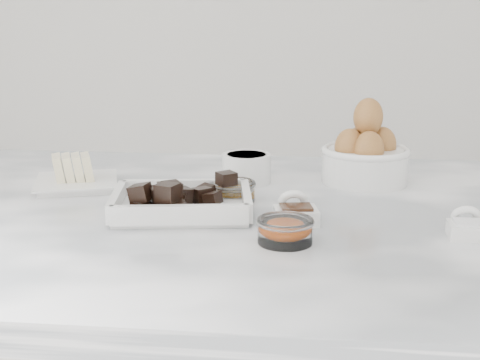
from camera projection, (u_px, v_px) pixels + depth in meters
name	position (u px, v px, depth m)	size (l,w,h in m)	color
marble_slab	(225.00, 222.00, 1.03)	(1.20, 0.80, 0.04)	white
chocolate_dish	(182.00, 199.00, 1.00)	(0.23, 0.19, 0.05)	white
butter_plate	(75.00, 176.00, 1.15)	(0.17, 0.17, 0.06)	white
sugar_ramekin	(246.00, 167.00, 1.18)	(0.09, 0.09, 0.05)	white
egg_bowl	(365.00, 155.00, 1.18)	(0.16, 0.16, 0.15)	white
honey_bowl	(233.00, 191.00, 1.07)	(0.07, 0.07, 0.03)	white
zest_bowl	(285.00, 230.00, 0.87)	(0.08, 0.08, 0.03)	white
vanilla_spoon	(295.00, 211.00, 0.96)	(0.07, 0.08, 0.05)	white
salt_spoon	(468.00, 226.00, 0.90)	(0.06, 0.07, 0.04)	white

